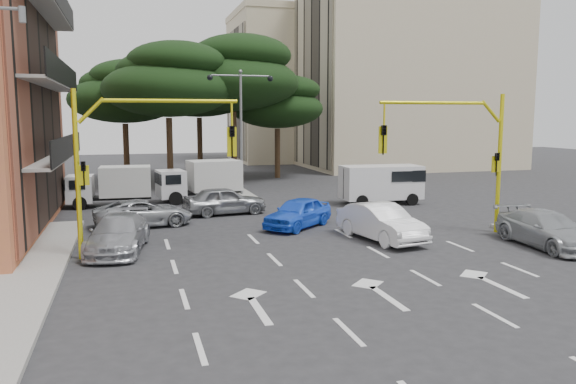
# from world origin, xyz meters

# --- Properties ---
(ground) EXTENTS (120.00, 120.00, 0.00)m
(ground) POSITION_xyz_m (0.00, 0.00, 0.00)
(ground) COLOR #28282B
(ground) RESTS_ON ground
(median_strip) EXTENTS (1.40, 6.00, 0.15)m
(median_strip) POSITION_xyz_m (0.00, 16.00, 0.07)
(median_strip) COLOR gray
(median_strip) RESTS_ON ground
(apartment_beige_near) EXTENTS (20.20, 12.15, 18.70)m
(apartment_beige_near) POSITION_xyz_m (19.95, 32.00, 9.35)
(apartment_beige_near) COLOR beige
(apartment_beige_near) RESTS_ON ground
(apartment_beige_far) EXTENTS (16.20, 12.15, 16.70)m
(apartment_beige_far) POSITION_xyz_m (12.95, 44.00, 8.35)
(apartment_beige_far) COLOR beige
(apartment_beige_far) RESTS_ON ground
(pine_left_near) EXTENTS (9.15, 9.15, 10.23)m
(pine_left_near) POSITION_xyz_m (-3.94, 21.96, 7.60)
(pine_left_near) COLOR #382616
(pine_left_near) RESTS_ON ground
(pine_center) EXTENTS (9.98, 9.98, 11.16)m
(pine_center) POSITION_xyz_m (1.06, 23.96, 8.30)
(pine_center) COLOR #382616
(pine_center) RESTS_ON ground
(pine_left_far) EXTENTS (8.32, 8.32, 9.30)m
(pine_left_far) POSITION_xyz_m (-6.94, 25.96, 6.91)
(pine_left_far) COLOR #382616
(pine_left_far) RESTS_ON ground
(pine_right) EXTENTS (7.49, 7.49, 8.37)m
(pine_right) POSITION_xyz_m (5.06, 25.96, 6.22)
(pine_right) COLOR #382616
(pine_right) RESTS_ON ground
(pine_back) EXTENTS (9.15, 9.15, 10.23)m
(pine_back) POSITION_xyz_m (-0.94, 28.96, 7.60)
(pine_back) COLOR #382616
(pine_back) RESTS_ON ground
(signal_mast_right) EXTENTS (5.79, 0.37, 6.00)m
(signal_mast_right) POSITION_xyz_m (6.80, 1.99, 3.88)
(signal_mast_right) COLOR yellow
(signal_mast_right) RESTS_ON ground
(signal_mast_left) EXTENTS (5.79, 0.37, 6.00)m
(signal_mast_left) POSITION_xyz_m (-6.80, 1.99, 3.88)
(signal_mast_left) COLOR yellow
(signal_mast_left) RESTS_ON ground
(street_lamp_center) EXTENTS (4.16, 0.36, 7.77)m
(street_lamp_center) POSITION_xyz_m (0.00, 16.00, 5.43)
(street_lamp_center) COLOR slate
(street_lamp_center) RESTS_ON median_strip
(car_white_hatch) EXTENTS (2.36, 4.74, 1.49)m
(car_white_hatch) POSITION_xyz_m (3.00, 1.87, 0.75)
(car_white_hatch) COLOR silver
(car_white_hatch) RESTS_ON ground
(car_blue_compact) EXTENTS (4.08, 3.88, 1.37)m
(car_blue_compact) POSITION_xyz_m (0.50, 5.34, 0.69)
(car_blue_compact) COLOR blue
(car_blue_compact) RESTS_ON ground
(car_silver_wagon) EXTENTS (2.66, 4.95, 1.36)m
(car_silver_wagon) POSITION_xyz_m (-7.32, 2.79, 0.68)
(car_silver_wagon) COLOR #A5A6AD
(car_silver_wagon) RESTS_ON ground
(car_silver_cross_a) EXTENTS (4.73, 2.71, 1.24)m
(car_silver_cross_a) POSITION_xyz_m (-6.28, 7.58, 0.62)
(car_silver_cross_a) COLOR #ABAEB3
(car_silver_cross_a) RESTS_ON ground
(car_silver_cross_b) EXTENTS (4.44, 2.23, 1.45)m
(car_silver_cross_b) POSITION_xyz_m (-2.13, 9.74, 0.72)
(car_silver_cross_b) COLOR gray
(car_silver_cross_b) RESTS_ON ground
(car_silver_parked) EXTENTS (2.11, 4.83, 1.38)m
(car_silver_parked) POSITION_xyz_m (8.70, -0.96, 0.69)
(car_silver_parked) COLOR #A3A7AB
(car_silver_parked) RESTS_ON ground
(van_white) EXTENTS (4.64, 2.27, 2.28)m
(van_white) POSITION_xyz_m (7.17, 10.74, 1.14)
(van_white) COLOR silver
(van_white) RESTS_ON ground
(box_truck_a) EXTENTS (4.67, 2.11, 2.26)m
(box_truck_a) POSITION_xyz_m (-7.90, 14.00, 1.13)
(box_truck_a) COLOR silver
(box_truck_a) RESTS_ON ground
(box_truck_b) EXTENTS (5.19, 2.74, 2.43)m
(box_truck_b) POSITION_xyz_m (-2.82, 14.59, 1.22)
(box_truck_b) COLOR silver
(box_truck_b) RESTS_ON ground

